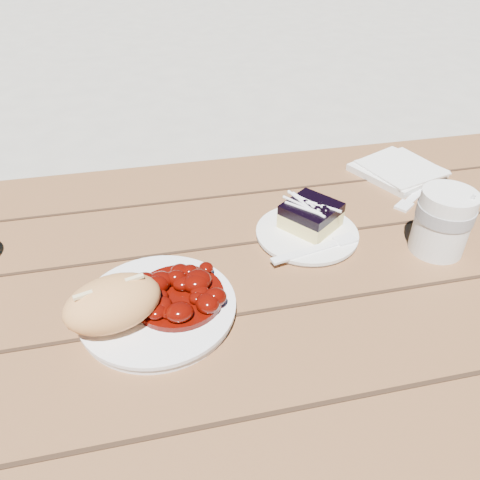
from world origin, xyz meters
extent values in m
plane|color=#A9A499|center=(0.00, 0.00, 0.00)|extent=(60.00, 60.00, 0.00)
cube|color=brown|center=(0.00, 0.00, 0.72)|extent=(2.00, 0.80, 0.05)
cube|color=brown|center=(0.00, 0.65, 0.44)|extent=(1.80, 0.25, 0.04)
cube|color=brown|center=(-0.80, 0.65, 0.21)|extent=(0.06, 0.06, 0.42)
cylinder|color=white|center=(-0.43, -0.05, 0.76)|extent=(0.21, 0.21, 0.02)
ellipsoid|color=#DD9855|center=(-0.49, -0.07, 0.80)|extent=(0.15, 0.12, 0.07)
cylinder|color=white|center=(-0.17, 0.08, 0.76)|extent=(0.17, 0.17, 0.01)
cube|color=#F9E688|center=(-0.16, 0.09, 0.77)|extent=(0.12, 0.12, 0.03)
cube|color=black|center=(-0.16, 0.09, 0.80)|extent=(0.12, 0.12, 0.02)
cylinder|color=white|center=(0.03, 0.00, 0.80)|extent=(0.09, 0.09, 0.11)
cube|color=white|center=(0.09, 0.25, 0.76)|extent=(0.20, 0.20, 0.01)
camera|label=1|loc=(-0.42, -0.53, 1.22)|focal=35.00mm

